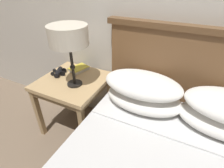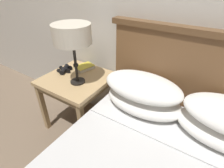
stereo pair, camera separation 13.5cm
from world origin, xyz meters
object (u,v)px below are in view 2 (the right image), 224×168
at_px(binoculars_pair, 65,69).
at_px(table_lamp, 72,35).
at_px(nightstand, 77,84).
at_px(book_on_nightstand, 84,67).

bearing_deg(binoculars_pair, table_lamp, -18.34).
bearing_deg(nightstand, book_on_nightstand, 106.75).
xyz_separation_m(nightstand, book_on_nightstand, (-0.05, 0.18, 0.09)).
relative_size(table_lamp, book_on_nightstand, 2.42).
relative_size(nightstand, table_lamp, 1.14).
relative_size(table_lamp, binoculars_pair, 3.15).
xyz_separation_m(table_lamp, binoculars_pair, (-0.25, 0.08, -0.40)).
height_order(nightstand, binoculars_pair, binoculars_pair).
height_order(nightstand, book_on_nightstand, book_on_nightstand).
bearing_deg(book_on_nightstand, binoculars_pair, -129.83).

